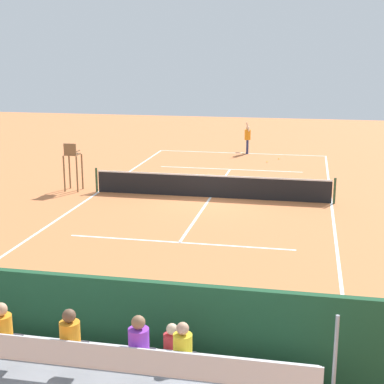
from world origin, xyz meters
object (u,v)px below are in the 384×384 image
tennis_net (211,186)px  courtside_bench (245,343)px  tennis_player (248,137)px  equipment_bag (152,354)px  bleacher_stand (51,363)px  umpire_chair (72,161)px  tennis_ball_far (279,159)px  tennis_racket (242,153)px  tennis_ball_near (267,162)px

tennis_net → courtside_bench: bearing=102.5°
tennis_player → equipment_bag: bearing=91.7°
bleacher_stand → tennis_player: (-0.47, -26.36, 0.01)m
bleacher_stand → equipment_bag: (-1.19, -2.03, -0.83)m
equipment_bag → tennis_net: bearing=-85.3°
tennis_player → courtside_bench: bearing=96.1°
umpire_chair → tennis_ball_far: size_ratio=32.42×
tennis_net → umpire_chair: 6.25m
tennis_net → equipment_bag: tennis_net is taller
tennis_net → tennis_racket: 11.06m
courtside_bench → equipment_bag: size_ratio=2.00×
equipment_bag → tennis_racket: (1.06, -24.45, -0.16)m
courtside_bench → umpire_chair: bearing=-55.5°
tennis_player → umpire_chair: bearing=59.0°
tennis_player → tennis_ball_far: bearing=142.9°
bleacher_stand → tennis_ball_far: bearing=-95.6°
courtside_bench → tennis_ball_far: courtside_bench is taller
tennis_net → umpire_chair: (6.20, -0.00, 0.81)m
bleacher_stand → tennis_player: size_ratio=4.70×
courtside_bench → tennis_player: tennis_player is taller
tennis_ball_far → bleacher_stand: bearing=84.4°
tennis_net → tennis_racket: bearing=-90.2°
tennis_net → bleacher_stand: (0.10, 15.43, 0.51)m
equipment_bag → tennis_ball_near: bearing=-91.7°
tennis_net → tennis_ball_near: tennis_net is taller
bleacher_stand → courtside_bench: size_ratio=5.03×
tennis_player → tennis_ball_near: bearing=118.2°
tennis_net → equipment_bag: size_ratio=11.44×
umpire_chair → tennis_ball_near: 11.60m
tennis_net → tennis_player: 10.95m
umpire_chair → tennis_racket: (-6.23, -11.05, -1.30)m
umpire_chair → tennis_ball_far: bearing=-132.2°
tennis_net → equipment_bag: 13.45m
tennis_net → equipment_bag: bearing=94.7°
tennis_player → tennis_ball_near: tennis_player is taller
bleacher_stand → tennis_ball_near: 23.87m
courtside_bench → tennis_ball_far: 22.72m
tennis_racket → umpire_chair: bearing=60.6°
umpire_chair → tennis_player: bearing=-121.0°
bleacher_stand → tennis_racket: bleacher_stand is taller
courtside_bench → tennis_racket: courtside_bench is taller
umpire_chair → equipment_bag: size_ratio=2.38×
bleacher_stand → tennis_player: 26.36m
bleacher_stand → tennis_racket: 26.50m
tennis_player → tennis_racket: size_ratio=3.34×
umpire_chair → tennis_ball_far: umpire_chair is taller
umpire_chair → tennis_player: umpire_chair is taller
tennis_net → courtside_bench: size_ratio=5.72×
tennis_ball_near → bleacher_stand: bearing=85.5°
equipment_bag → tennis_ball_near: size_ratio=13.64×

